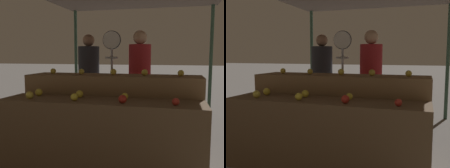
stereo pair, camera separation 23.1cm
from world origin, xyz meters
TOP-DOWN VIEW (x-y plane):
  - display_counter_front at (0.00, 0.00)m, footprint 2.28×0.55m
  - display_counter_back at (0.00, 0.60)m, footprint 2.28×0.55m
  - apple_front_0 at (-0.80, -0.11)m, footprint 0.09×0.09m
  - apple_front_1 at (-0.26, -0.10)m, footprint 0.08×0.08m
  - apple_front_2 at (0.28, -0.12)m, footprint 0.09×0.09m
  - apple_front_3 at (0.82, -0.10)m, footprint 0.08×0.08m
  - apple_front_4 at (-0.81, 0.11)m, footprint 0.09×0.09m
  - apple_front_5 at (-0.28, 0.11)m, footprint 0.09×0.09m
  - apple_front_6 at (0.26, 0.10)m, footprint 0.08×0.08m
  - apple_back_0 at (-0.86, 0.61)m, footprint 0.08×0.08m
  - apple_back_1 at (-0.44, 0.59)m, footprint 0.08×0.08m
  - apple_back_2 at (0.01, 0.61)m, footprint 0.08×0.08m
  - apple_back_3 at (0.42, 0.59)m, footprint 0.08×0.08m
  - apple_back_4 at (0.87, 0.61)m, footprint 0.08×0.08m
  - produce_scale at (-0.19, 1.29)m, footprint 0.29×0.20m
  - person_vendor_at_scale at (0.23, 1.49)m, footprint 0.37×0.37m
  - person_customer_left at (-0.80, 1.94)m, footprint 0.54×0.54m

SIDE VIEW (x-z plane):
  - display_counter_front at x=0.00m, z-range 0.00..0.82m
  - display_counter_back at x=0.00m, z-range 0.00..1.05m
  - apple_front_3 at x=0.82m, z-range 0.82..0.89m
  - apple_front_6 at x=0.26m, z-range 0.82..0.90m
  - apple_front_1 at x=-0.26m, z-range 0.82..0.90m
  - apple_front_5 at x=-0.28m, z-range 0.82..0.91m
  - apple_front_0 at x=-0.80m, z-range 0.82..0.91m
  - apple_front_2 at x=0.28m, z-range 0.82..0.91m
  - apple_front_4 at x=-0.81m, z-range 0.82..0.91m
  - person_customer_left at x=-0.80m, z-range 0.12..1.82m
  - person_vendor_at_scale at x=0.23m, z-range 0.13..1.84m
  - apple_back_1 at x=-0.44m, z-range 1.05..1.13m
  - apple_back_0 at x=-0.86m, z-range 1.05..1.13m
  - apple_back_4 at x=0.87m, z-range 1.05..1.13m
  - apple_back_3 at x=0.42m, z-range 1.05..1.14m
  - apple_back_2 at x=0.01m, z-range 1.05..1.14m
  - produce_scale at x=-0.19m, z-range 0.39..2.09m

